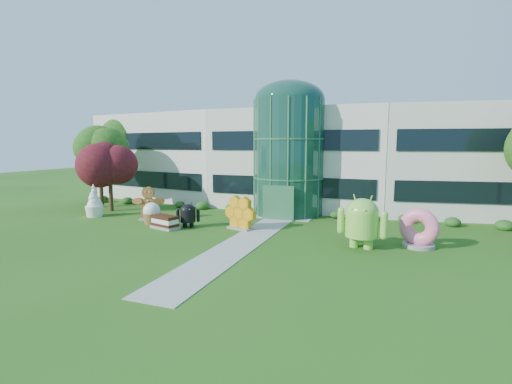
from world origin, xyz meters
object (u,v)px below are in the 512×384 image
at_px(android_green, 362,219).
at_px(donut, 419,228).
at_px(android_black, 188,214).
at_px(gingerbread, 149,203).

height_order(android_green, donut, android_green).
height_order(android_green, android_black, android_green).
height_order(donut, gingerbread, gingerbread).
distance_m(android_green, android_black, 12.48).
distance_m(android_black, gingerbread, 4.62).
bearing_deg(android_black, android_green, -25.56).
xyz_separation_m(android_black, gingerbread, (-4.42, 1.31, 0.34)).
xyz_separation_m(android_green, gingerbread, (-16.82, 2.50, -0.38)).
xyz_separation_m(android_green, donut, (3.19, 1.39, -0.55)).
relative_size(android_green, donut, 1.47).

